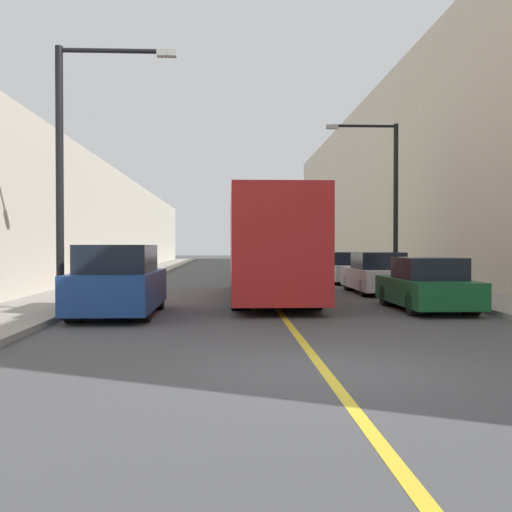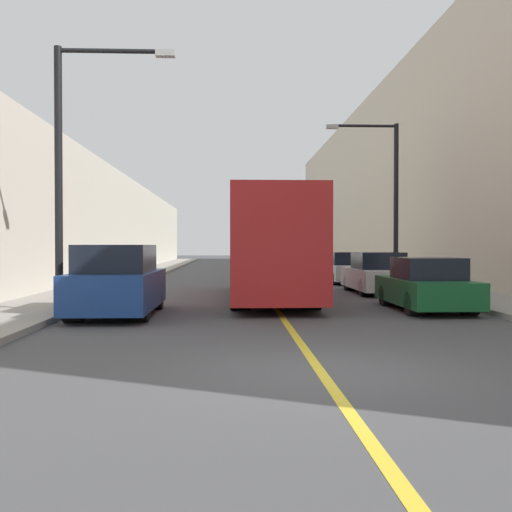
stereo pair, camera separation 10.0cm
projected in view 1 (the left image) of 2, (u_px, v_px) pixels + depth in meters
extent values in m
plane|color=#474749|center=(325.00, 372.00, 8.58)|extent=(200.00, 200.00, 0.00)
cube|color=gray|center=(145.00, 273.00, 38.24)|extent=(2.59, 72.00, 0.14)
cube|color=gray|center=(353.00, 272.00, 38.85)|extent=(2.59, 72.00, 0.14)
cube|color=#B7B2A3|center=(93.00, 224.00, 38.03)|extent=(4.00, 72.00, 6.31)
cube|color=beige|center=(404.00, 181.00, 38.89)|extent=(4.00, 72.00, 11.96)
cube|color=gold|center=(250.00, 273.00, 38.54)|extent=(0.16, 72.00, 0.01)
cube|color=#AD1E1E|center=(269.00, 244.00, 20.07)|extent=(2.54, 10.82, 3.14)
cube|color=black|center=(283.00, 222.00, 14.69)|extent=(2.16, 0.04, 1.41)
cylinder|color=black|center=(241.00, 294.00, 16.70)|extent=(0.56, 0.92, 0.92)
cylinder|color=black|center=(312.00, 294.00, 16.79)|extent=(0.56, 0.92, 0.92)
cylinder|color=black|center=(238.00, 280.00, 23.40)|extent=(0.56, 0.92, 0.92)
cylinder|color=black|center=(288.00, 280.00, 23.49)|extent=(0.56, 0.92, 0.92)
cube|color=navy|center=(119.00, 290.00, 15.46)|extent=(1.96, 4.54, 0.93)
cube|color=black|center=(117.00, 258.00, 15.21)|extent=(1.73, 2.50, 0.70)
cube|color=black|center=(101.00, 290.00, 13.21)|extent=(1.67, 0.04, 0.42)
cylinder|color=black|center=(75.00, 308.00, 14.02)|extent=(0.43, 0.68, 0.68)
cylinder|color=black|center=(141.00, 308.00, 14.09)|extent=(0.43, 0.68, 0.68)
cylinder|color=black|center=(101.00, 298.00, 16.83)|extent=(0.43, 0.68, 0.68)
cylinder|color=black|center=(156.00, 297.00, 16.90)|extent=(0.43, 0.68, 0.68)
cube|color=#145128|center=(426.00, 291.00, 16.75)|extent=(1.81, 4.31, 0.70)
cube|color=black|center=(429.00, 268.00, 16.52)|extent=(1.60, 1.94, 0.59)
cube|color=black|center=(455.00, 293.00, 14.62)|extent=(1.54, 0.04, 0.31)
cylinder|color=black|center=(416.00, 304.00, 15.39)|extent=(0.40, 0.62, 0.62)
cylinder|color=black|center=(470.00, 304.00, 15.45)|extent=(0.40, 0.62, 0.62)
cylinder|color=black|center=(388.00, 295.00, 18.06)|extent=(0.40, 0.62, 0.62)
cylinder|color=black|center=(434.00, 295.00, 18.12)|extent=(0.40, 0.62, 0.62)
cube|color=silver|center=(376.00, 278.00, 22.70)|extent=(1.85, 4.70, 0.74)
cube|color=black|center=(378.00, 261.00, 22.45)|extent=(1.63, 2.12, 0.63)
cube|color=black|center=(393.00, 278.00, 20.38)|extent=(1.58, 0.04, 0.33)
cylinder|color=black|center=(366.00, 288.00, 21.22)|extent=(0.41, 0.62, 0.62)
cylinder|color=black|center=(406.00, 288.00, 21.28)|extent=(0.41, 0.62, 0.62)
cylinder|color=black|center=(350.00, 283.00, 24.13)|extent=(0.41, 0.62, 0.62)
cylinder|color=black|center=(385.00, 283.00, 24.19)|extent=(0.41, 0.62, 0.62)
cube|color=silver|center=(347.00, 272.00, 28.72)|extent=(1.87, 4.38, 0.71)
cube|color=black|center=(348.00, 258.00, 28.49)|extent=(1.65, 1.97, 0.60)
cube|color=black|center=(356.00, 271.00, 26.56)|extent=(1.59, 0.04, 0.32)
cylinder|color=black|center=(337.00, 278.00, 27.34)|extent=(0.41, 0.62, 0.62)
cylinder|color=black|center=(368.00, 278.00, 27.40)|extent=(0.41, 0.62, 0.62)
cylinder|color=black|center=(327.00, 275.00, 30.05)|extent=(0.41, 0.62, 0.62)
cylinder|color=black|center=(356.00, 275.00, 30.12)|extent=(0.41, 0.62, 0.62)
cylinder|color=black|center=(60.00, 179.00, 15.36)|extent=(0.20, 0.20, 6.77)
cylinder|color=black|center=(113.00, 51.00, 15.36)|extent=(2.74, 0.12, 0.12)
cube|color=#999993|center=(167.00, 54.00, 15.42)|extent=(0.50, 0.24, 0.16)
cylinder|color=black|center=(396.00, 204.00, 25.43)|extent=(0.20, 0.20, 6.83)
cylinder|color=black|center=(364.00, 126.00, 25.31)|extent=(2.74, 0.12, 0.12)
cube|color=#999993|center=(332.00, 127.00, 25.25)|extent=(0.50, 0.24, 0.16)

